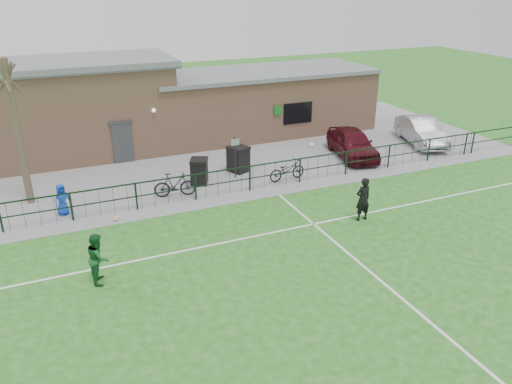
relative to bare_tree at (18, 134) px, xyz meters
name	(u,v)px	position (x,y,z in m)	size (l,w,h in m)	color
ground	(321,291)	(8.00, -10.50, -3.00)	(90.00, 90.00, 0.00)	#205F1B
paving_strip	(193,156)	(8.00, 3.00, -2.99)	(34.00, 13.00, 0.02)	gray
pitch_line_touch	(231,196)	(8.00, -2.70, -3.00)	(28.00, 0.10, 0.01)	white
pitch_line_mid	(267,234)	(8.00, -6.50, -3.00)	(28.00, 0.10, 0.01)	white
pitch_line_perp	(376,276)	(10.00, -10.50, -3.00)	(0.10, 16.00, 0.01)	white
perimeter_fence	(229,182)	(8.00, -2.50, -2.40)	(28.00, 0.10, 1.20)	black
bare_tree	(18,134)	(0.00, 0.00, 0.00)	(0.30, 0.30, 6.00)	#4A3C2D
wheelie_bin_left	(199,172)	(7.20, -0.78, -2.43)	(0.72, 0.82, 1.10)	black
wheelie_bin_right	(238,160)	(9.41, -0.05, -2.39)	(0.78, 0.89, 1.19)	black
sign_post	(235,158)	(8.98, -0.77, -1.98)	(0.06, 0.06, 2.00)	black
car_maroon	(352,143)	(15.75, -0.37, -2.24)	(1.76, 4.36, 1.49)	#430C13
car_silver	(421,131)	(20.61, -0.01, -2.24)	(1.56, 4.49, 1.48)	#95989C
bicycle_d	(175,185)	(5.79, -1.80, -2.44)	(0.51, 1.80, 1.08)	black
bicycle_e	(287,170)	(11.09, -2.01, -2.50)	(0.64, 1.84, 0.97)	black
spectator_child	(62,200)	(1.21, -1.79, -2.33)	(0.63, 0.41, 1.30)	#133CB3
goalkeeper_kick	(362,198)	(11.89, -6.85, -2.08)	(1.32, 2.96, 2.52)	black
outfield_player	(98,258)	(1.94, -7.27, -2.18)	(0.80, 0.62, 1.65)	#175226
ball_ground	(116,219)	(3.01, -3.21, -2.90)	(0.21, 0.21, 0.21)	white
clubhouse	(160,105)	(7.12, 6.00, -0.78)	(24.25, 5.40, 4.96)	tan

